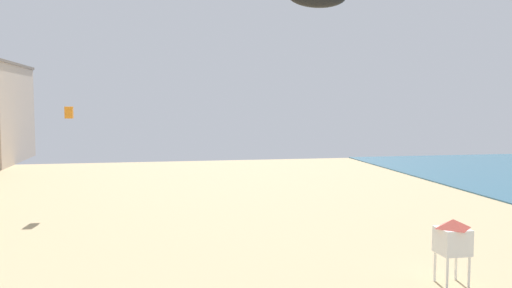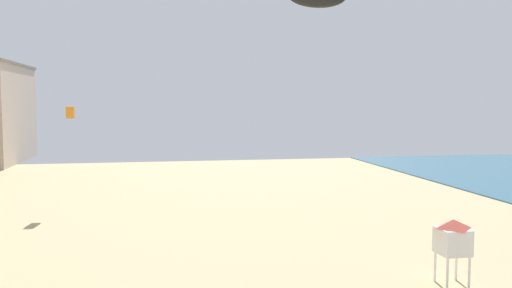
# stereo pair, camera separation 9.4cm
# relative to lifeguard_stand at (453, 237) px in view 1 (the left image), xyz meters

# --- Properties ---
(lifeguard_stand) EXTENTS (1.10, 1.10, 2.55)m
(lifeguard_stand) POSITION_rel_lifeguard_stand_xyz_m (0.00, 0.00, 0.00)
(lifeguard_stand) COLOR white
(lifeguard_stand) RESTS_ON ground
(kite_orange_box) EXTENTS (0.53, 0.53, 0.84)m
(kite_orange_box) POSITION_rel_lifeguard_stand_xyz_m (-17.13, 21.05, 4.45)
(kite_orange_box) COLOR orange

